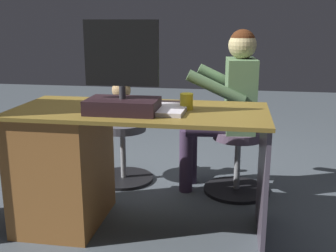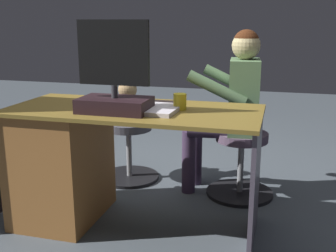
# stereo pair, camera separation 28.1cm
# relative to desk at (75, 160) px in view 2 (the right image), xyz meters

# --- Properties ---
(ground_plane) EXTENTS (10.00, 10.00, 0.00)m
(ground_plane) POSITION_rel_desk_xyz_m (-0.40, -0.34, -0.40)
(ground_plane) COLOR #495159
(desk) EXTENTS (1.49, 0.66, 0.75)m
(desk) POSITION_rel_desk_xyz_m (0.00, 0.00, 0.00)
(desk) COLOR brown
(desk) RESTS_ON ground_plane
(monitor) EXTENTS (0.41, 0.24, 0.51)m
(monitor) POSITION_rel_desk_xyz_m (-0.33, 0.11, 0.49)
(monitor) COLOR black
(monitor) RESTS_ON desk
(keyboard) EXTENTS (0.42, 0.14, 0.02)m
(keyboard) POSITION_rel_desk_xyz_m (-0.42, -0.13, 0.36)
(keyboard) COLOR black
(keyboard) RESTS_ON desk
(computer_mouse) EXTENTS (0.06, 0.10, 0.04)m
(computer_mouse) POSITION_rel_desk_xyz_m (-0.09, -0.15, 0.37)
(computer_mouse) COLOR black
(computer_mouse) RESTS_ON desk
(cup) EXTENTS (0.08, 0.08, 0.09)m
(cup) POSITION_rel_desk_xyz_m (-0.67, -0.04, 0.40)
(cup) COLOR yellow
(cup) RESTS_ON desk
(tv_remote) EXTENTS (0.09, 0.16, 0.02)m
(tv_remote) POSITION_rel_desk_xyz_m (-0.08, -0.00, 0.36)
(tv_remote) COLOR black
(tv_remote) RESTS_ON desk
(notebook_binder) EXTENTS (0.23, 0.31, 0.02)m
(notebook_binder) POSITION_rel_desk_xyz_m (-0.56, 0.04, 0.36)
(notebook_binder) COLOR silver
(notebook_binder) RESTS_ON desk
(office_chair_teddy) EXTENTS (0.47, 0.47, 0.47)m
(office_chair_teddy) POSITION_rel_desk_xyz_m (-0.08, -0.73, -0.13)
(office_chair_teddy) COLOR black
(office_chair_teddy) RESTS_ON ground_plane
(teddy_bear) EXTENTS (0.25, 0.25, 0.34)m
(teddy_bear) POSITION_rel_desk_xyz_m (-0.08, -0.75, 0.22)
(teddy_bear) COLOR tan
(teddy_bear) RESTS_ON office_chair_teddy
(visitor_chair) EXTENTS (0.49, 0.49, 0.47)m
(visitor_chair) POSITION_rel_desk_xyz_m (-0.98, -0.65, -0.14)
(visitor_chair) COLOR black
(visitor_chair) RESTS_ON ground_plane
(person) EXTENTS (0.54, 0.51, 1.19)m
(person) POSITION_rel_desk_xyz_m (-0.90, -0.66, 0.31)
(person) COLOR #56774F
(person) RESTS_ON ground_plane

